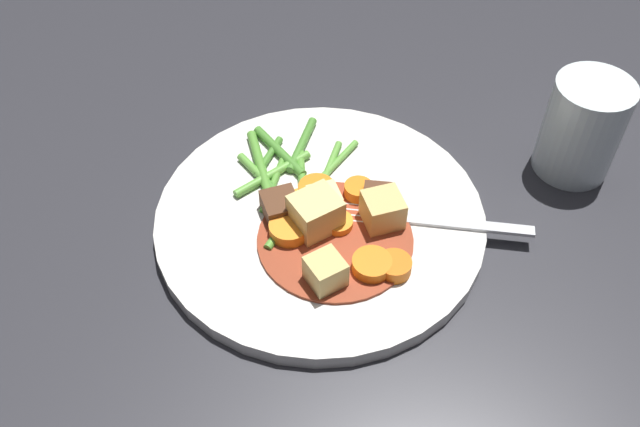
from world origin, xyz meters
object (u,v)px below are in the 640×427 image
at_px(potato_chunk_3, 322,200).
at_px(meat_chunk_0, 377,197).
at_px(dinner_plate, 320,219).
at_px(carrot_slice_4, 337,225).
at_px(carrot_slice_2, 287,228).
at_px(meat_chunk_1, 281,207).
at_px(carrot_slice_6, 302,207).
at_px(potato_chunk_2, 325,272).
at_px(water_glass, 582,128).
at_px(carrot_slice_0, 372,265).
at_px(carrot_slice_3, 317,191).
at_px(carrot_slice_5, 391,269).
at_px(fork, 422,220).
at_px(potato_chunk_1, 383,211).
at_px(carrot_slice_1, 358,191).
at_px(potato_chunk_0, 316,214).

distance_m(potato_chunk_3, meat_chunk_0, 0.05).
xyz_separation_m(dinner_plate, carrot_slice_4, (0.02, -0.00, 0.01)).
xyz_separation_m(carrot_slice_2, meat_chunk_1, (-0.02, 0.01, 0.00)).
height_order(carrot_slice_6, potato_chunk_3, potato_chunk_3).
height_order(carrot_slice_4, potato_chunk_2, potato_chunk_2).
xyz_separation_m(carrot_slice_4, water_glass, (0.09, 0.22, 0.03)).
bearing_deg(carrot_slice_0, carrot_slice_3, 164.81).
relative_size(carrot_slice_0, carrot_slice_6, 0.95).
bearing_deg(carrot_slice_5, fork, 107.78).
height_order(carrot_slice_2, potato_chunk_1, potato_chunk_1).
distance_m(carrot_slice_1, carrot_slice_6, 0.05).
distance_m(carrot_slice_4, potato_chunk_2, 0.06).
xyz_separation_m(dinner_plate, water_glass, (0.11, 0.22, 0.04)).
distance_m(dinner_plate, potato_chunk_2, 0.08).
bearing_deg(potato_chunk_0, carrot_slice_4, 42.16).
bearing_deg(meat_chunk_0, meat_chunk_1, -126.45).
bearing_deg(potato_chunk_0, potato_chunk_2, -35.92).
relative_size(carrot_slice_0, fork, 0.22).
bearing_deg(fork, carrot_slice_3, -151.88).
xyz_separation_m(carrot_slice_2, carrot_slice_5, (0.09, 0.03, -0.00)).
bearing_deg(meat_chunk_0, potato_chunk_1, -35.18).
distance_m(fork, water_glass, 0.17).
bearing_deg(carrot_slice_1, potato_chunk_0, -89.46).
bearing_deg(potato_chunk_3, fork, 36.34).
bearing_deg(water_glass, carrot_slice_5, -95.95).
relative_size(carrot_slice_1, carrot_slice_6, 0.75).
xyz_separation_m(meat_chunk_0, fork, (0.04, 0.01, -0.01)).
height_order(carrot_slice_0, carrot_slice_3, same).
height_order(carrot_slice_5, potato_chunk_3, potato_chunk_3).
relative_size(carrot_slice_6, potato_chunk_3, 1.31).
xyz_separation_m(carrot_slice_1, potato_chunk_0, (0.00, -0.05, 0.01)).
bearing_deg(carrot_slice_6, carrot_slice_0, -2.33).
bearing_deg(carrot_slice_5, carrot_slice_3, 171.43).
bearing_deg(dinner_plate, fork, 40.20).
height_order(potato_chunk_1, meat_chunk_1, potato_chunk_1).
height_order(meat_chunk_1, water_glass, water_glass).
distance_m(carrot_slice_3, carrot_slice_4, 0.04).
distance_m(potato_chunk_2, potato_chunk_3, 0.08).
relative_size(potato_chunk_1, meat_chunk_1, 1.01).
bearing_deg(carrot_slice_1, carrot_slice_2, -98.45).
bearing_deg(carrot_slice_6, potato_chunk_1, 35.25).
bearing_deg(carrot_slice_1, fork, 16.95).
bearing_deg(potato_chunk_2, meat_chunk_1, 163.70).
bearing_deg(carrot_slice_3, carrot_slice_1, 46.96).
distance_m(carrot_slice_1, carrot_slice_4, 0.04).
xyz_separation_m(carrot_slice_1, carrot_slice_5, (0.08, -0.04, -0.00)).
relative_size(dinner_plate, meat_chunk_0, 11.92).
bearing_deg(meat_chunk_1, carrot_slice_6, 56.47).
bearing_deg(carrot_slice_0, carrot_slice_4, 167.82).
bearing_deg(carrot_slice_1, meat_chunk_1, -116.25).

